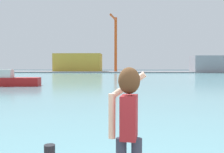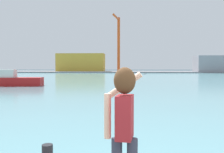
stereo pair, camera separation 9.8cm
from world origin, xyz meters
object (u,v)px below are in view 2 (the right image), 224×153
person_photographer (124,120)px  boat_moored (11,80)px  port_crane (118,40)px  warehouse_left (81,62)px  warehouse_right (216,64)px

person_photographer → boat_moored: 29.53m
boat_moored → port_crane: size_ratio=0.37×
port_crane → person_photographer: bearing=-87.8°
person_photographer → port_crane: port_crane is taller
warehouse_left → port_crane: (14.52, -5.40, 8.10)m
port_crane → warehouse_right: bearing=0.6°
person_photographer → warehouse_right: (31.45, 86.33, 1.45)m
person_photographer → boat_moored: person_photographer is taller
boat_moored → port_crane: 62.01m
person_photographer → warehouse_right: 91.89m
person_photographer → boat_moored: size_ratio=0.24×
warehouse_left → port_crane: 17.48m
boat_moored → warehouse_right: 75.67m
port_crane → boat_moored: bearing=-100.2°
person_photographer → warehouse_left: (-17.81, 91.37, 2.02)m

